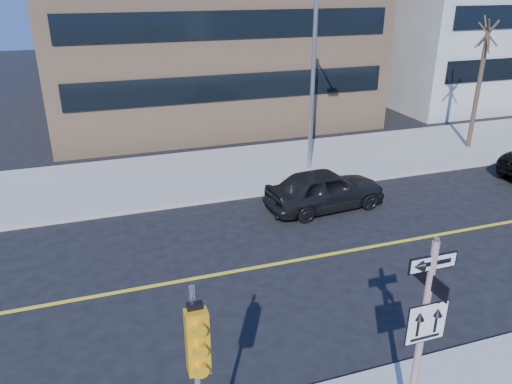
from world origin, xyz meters
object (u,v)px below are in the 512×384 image
object	(u,v)px
streetlight_a	(316,65)
street_tree_west	(487,37)
parked_car_a	(325,189)
traffic_signal	(198,358)
sign_pole	(423,328)

from	to	relation	value
streetlight_a	street_tree_west	bearing A→B (deg)	3.45
parked_car_a	street_tree_west	world-z (taller)	street_tree_west
street_tree_west	parked_car_a	bearing A→B (deg)	-157.83
traffic_signal	streetlight_a	xyz separation A→B (m)	(8.00, 13.42, 1.73)
street_tree_west	streetlight_a	bearing A→B (deg)	-176.55
sign_pole	traffic_signal	distance (m)	4.05
sign_pole	streetlight_a	distance (m)	14.05
parked_car_a	streetlight_a	world-z (taller)	streetlight_a
traffic_signal	streetlight_a	size ratio (longest dim) A/B	0.50
parked_car_a	streetlight_a	size ratio (longest dim) A/B	0.57
sign_pole	streetlight_a	world-z (taller)	streetlight_a
sign_pole	street_tree_west	xyz separation A→B (m)	(13.00, 13.81, 3.09)
streetlight_a	street_tree_west	world-z (taller)	streetlight_a
sign_pole	parked_car_a	xyz separation A→B (m)	(2.93, 9.71, -1.66)
traffic_signal	streetlight_a	world-z (taller)	streetlight_a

